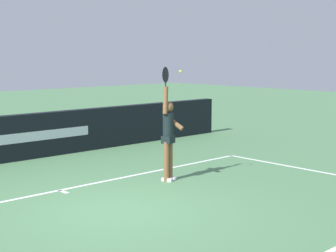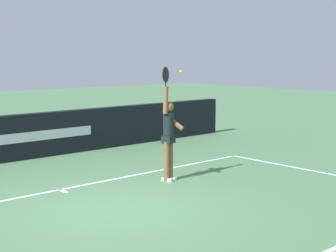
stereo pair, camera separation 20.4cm
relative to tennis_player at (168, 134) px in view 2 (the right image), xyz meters
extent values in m
plane|color=#508154|center=(-2.20, -0.97, -1.04)|extent=(60.00, 60.00, 0.00)
cube|color=white|center=(-2.20, 0.89, -1.04)|extent=(10.80, 0.09, 0.00)
cube|color=white|center=(3.20, -1.86, -1.04)|extent=(0.09, 5.59, 0.00)
cube|color=white|center=(-2.20, 0.74, -1.04)|extent=(0.09, 0.30, 0.00)
cube|color=silver|center=(-1.04, 4.15, -0.44)|extent=(3.50, 0.01, 0.25)
cylinder|color=brown|center=(0.08, 0.03, -0.61)|extent=(0.13, 0.13, 0.87)
cylinder|color=brown|center=(-0.07, -0.02, -0.61)|extent=(0.13, 0.13, 0.87)
cube|color=white|center=(0.08, 0.01, -1.01)|extent=(0.17, 0.26, 0.07)
cube|color=white|center=(-0.06, -0.04, -1.01)|extent=(0.17, 0.26, 0.07)
cylinder|color=black|center=(0.00, 0.00, 0.14)|extent=(0.23, 0.23, 0.62)
cube|color=black|center=(0.00, 0.00, -0.13)|extent=(0.32, 0.29, 0.16)
sphere|color=brown|center=(0.00, 0.00, 0.59)|extent=(0.23, 0.23, 0.23)
cylinder|color=brown|center=(-0.11, -0.03, 0.74)|extent=(0.17, 0.14, 0.59)
cylinder|color=brown|center=(0.13, -0.02, 0.25)|extent=(0.25, 0.51, 0.35)
ellipsoid|color=black|center=(-0.11, -0.03, 1.28)|extent=(0.32, 0.13, 0.38)
cylinder|color=black|center=(-0.11, -0.03, 1.09)|extent=(0.03, 0.03, 0.18)
sphere|color=#C6DA39|center=(0.16, -0.22, 1.35)|extent=(0.06, 0.06, 0.06)
camera|label=1|loc=(-7.60, -8.18, 1.70)|focal=55.58mm
camera|label=2|loc=(-7.45, -8.32, 1.70)|focal=55.58mm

